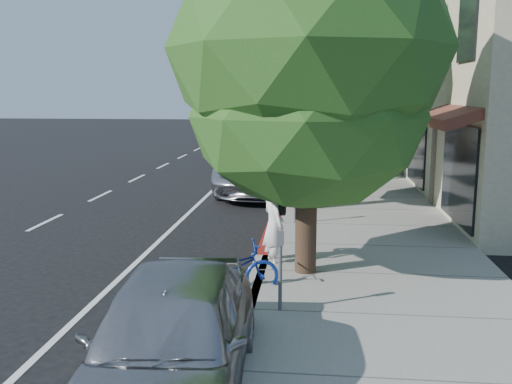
# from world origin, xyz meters

# --- Properties ---
(ground) EXTENTS (120.00, 120.00, 0.00)m
(ground) POSITION_xyz_m (0.00, 0.00, 0.00)
(ground) COLOR black
(ground) RESTS_ON ground
(sidewalk) EXTENTS (4.60, 56.00, 0.15)m
(sidewalk) POSITION_xyz_m (2.30, 8.00, 0.07)
(sidewalk) COLOR gray
(sidewalk) RESTS_ON ground
(curb) EXTENTS (0.30, 56.00, 0.15)m
(curb) POSITION_xyz_m (0.00, 8.00, 0.07)
(curb) COLOR #9E998E
(curb) RESTS_ON ground
(curb_red_segment) EXTENTS (0.32, 4.00, 0.15)m
(curb_red_segment) POSITION_xyz_m (0.00, 1.00, 0.07)
(curb_red_segment) COLOR maroon
(curb_red_segment) RESTS_ON ground
(storefront_building) EXTENTS (10.00, 36.00, 7.00)m
(storefront_building) POSITION_xyz_m (9.60, 18.00, 3.50)
(storefront_building) COLOR beige
(storefront_building) RESTS_ON ground
(street_tree_0) EXTENTS (5.05, 5.05, 6.96)m
(street_tree_0) POSITION_xyz_m (0.90, -2.00, 4.12)
(street_tree_0) COLOR black
(street_tree_0) RESTS_ON ground
(street_tree_1) EXTENTS (4.85, 4.85, 8.21)m
(street_tree_1) POSITION_xyz_m (0.90, 4.00, 5.11)
(street_tree_1) COLOR black
(street_tree_1) RESTS_ON ground
(street_tree_2) EXTENTS (4.07, 4.07, 6.97)m
(street_tree_2) POSITION_xyz_m (0.90, 10.00, 4.35)
(street_tree_2) COLOR black
(street_tree_2) RESTS_ON ground
(street_tree_3) EXTENTS (4.71, 4.71, 7.88)m
(street_tree_3) POSITION_xyz_m (0.90, 16.00, 4.89)
(street_tree_3) COLOR black
(street_tree_3) RESTS_ON ground
(street_tree_4) EXTENTS (4.86, 4.86, 8.09)m
(street_tree_4) POSITION_xyz_m (0.90, 22.00, 5.01)
(street_tree_4) COLOR black
(street_tree_4) RESTS_ON ground
(street_tree_5) EXTENTS (4.91, 4.91, 6.96)m
(street_tree_5) POSITION_xyz_m (0.90, 28.00, 4.15)
(street_tree_5) COLOR black
(street_tree_5) RESTS_ON ground
(cyclist) EXTENTS (0.67, 0.76, 1.74)m
(cyclist) POSITION_xyz_m (0.25, -1.36, 0.87)
(cyclist) COLOR white
(cyclist) RESTS_ON ground
(bicycle) EXTENTS (1.86, 1.12, 0.92)m
(bicycle) POSITION_xyz_m (-0.40, -3.00, 0.46)
(bicycle) COLOR #17379F
(bicycle) RESTS_ON ground
(silver_suv) EXTENTS (3.66, 6.82, 1.82)m
(silver_suv) POSITION_xyz_m (-0.50, 7.42, 0.91)
(silver_suv) COLOR #B7B6BC
(silver_suv) RESTS_ON ground
(dark_sedan) EXTENTS (2.00, 5.01, 1.62)m
(dark_sedan) POSITION_xyz_m (-2.20, 14.50, 0.81)
(dark_sedan) COLOR black
(dark_sedan) RESTS_ON ground
(white_pickup) EXTENTS (2.86, 6.21, 1.76)m
(white_pickup) POSITION_xyz_m (-0.50, 17.29, 0.88)
(white_pickup) COLOR white
(white_pickup) RESTS_ON ground
(dark_suv_far) EXTENTS (2.05, 4.42, 1.47)m
(dark_suv_far) POSITION_xyz_m (-1.71, 21.91, 0.73)
(dark_suv_far) COLOR black
(dark_suv_far) RESTS_ON ground
(near_car_a) EXTENTS (2.05, 4.52, 1.51)m
(near_car_a) POSITION_xyz_m (-0.53, -6.49, 0.75)
(near_car_a) COLOR #9D9DA1
(near_car_a) RESTS_ON ground
(pedestrian) EXTENTS (1.03, 0.96, 1.69)m
(pedestrian) POSITION_xyz_m (3.57, 9.97, 1.00)
(pedestrian) COLOR black
(pedestrian) RESTS_ON sidewalk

